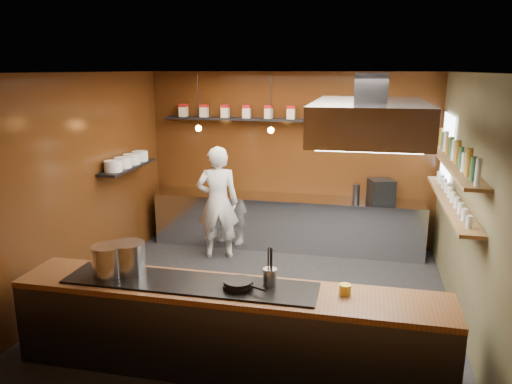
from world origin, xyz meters
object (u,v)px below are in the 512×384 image
(chef, at_px, (218,203))
(stockpot_small, at_px, (128,258))
(espresso_machine, at_px, (381,191))
(extractor_hood, at_px, (369,119))
(stockpot_large, at_px, (108,261))

(chef, bearing_deg, stockpot_small, 72.82)
(espresso_machine, xyz_separation_m, chef, (-2.59, -0.73, -0.16))
(extractor_hood, bearing_deg, chef, 141.12)
(chef, bearing_deg, espresso_machine, -179.83)
(stockpot_small, bearing_deg, stockpot_large, -145.37)
(extractor_hood, bearing_deg, espresso_machine, 84.27)
(stockpot_large, bearing_deg, stockpot_small, 34.63)
(extractor_hood, distance_m, stockpot_large, 3.18)
(extractor_hood, bearing_deg, stockpot_large, -154.53)
(extractor_hood, relative_size, chef, 1.08)
(stockpot_large, height_order, espresso_machine, espresso_machine)
(espresso_machine, height_order, chef, chef)
(espresso_machine, bearing_deg, stockpot_large, -146.29)
(espresso_machine, distance_m, chef, 2.70)
(stockpot_large, xyz_separation_m, stockpot_small, (0.17, 0.11, 0.00))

